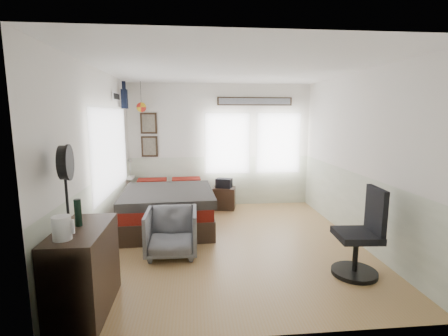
{
  "coord_description": "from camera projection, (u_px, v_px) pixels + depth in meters",
  "views": [
    {
      "loc": [
        -0.61,
        -4.91,
        2.02
      ],
      "look_at": [
        -0.1,
        0.4,
        1.15
      ],
      "focal_mm": 26.0,
      "sensor_mm": 36.0,
      "label": 1
    }
  ],
  "objects": [
    {
      "name": "ground_plane",
      "position": [
        233.0,
        243.0,
        5.21
      ],
      "size": [
        4.0,
        4.5,
        0.01
      ],
      "primitive_type": "cube",
      "color": "#AB7E48"
    },
    {
      "name": "room_shell",
      "position": [
        227.0,
        141.0,
        5.12
      ],
      "size": [
        4.02,
        4.52,
        2.71
      ],
      "color": "silver",
      "rests_on": "ground_plane"
    },
    {
      "name": "wall_decor",
      "position": [
        169.0,
        111.0,
        6.69
      ],
      "size": [
        3.55,
        1.32,
        1.44
      ],
      "color": "#2F1F13",
      "rests_on": "room_shell"
    },
    {
      "name": "bed",
      "position": [
        169.0,
        206.0,
        6.05
      ],
      "size": [
        1.65,
        2.24,
        0.69
      ],
      "rotation": [
        0.0,
        0.0,
        0.05
      ],
      "color": "#322118",
      "rests_on": "ground_plane"
    },
    {
      "name": "dresser",
      "position": [
        84.0,
        270.0,
        3.32
      ],
      "size": [
        0.48,
        1.0,
        0.9
      ],
      "primitive_type": "cube",
      "color": "#322118",
      "rests_on": "ground_plane"
    },
    {
      "name": "armchair",
      "position": [
        172.0,
        232.0,
        4.71
      ],
      "size": [
        0.73,
        0.76,
        0.68
      ],
      "primitive_type": "imported",
      "rotation": [
        0.0,
        0.0,
        -0.01
      ],
      "color": "slate",
      "rests_on": "ground_plane"
    },
    {
      "name": "nightstand",
      "position": [
        224.0,
        198.0,
        7.05
      ],
      "size": [
        0.54,
        0.47,
        0.47
      ],
      "primitive_type": "cube",
      "rotation": [
        0.0,
        0.0,
        -0.21
      ],
      "color": "#322118",
      "rests_on": "ground_plane"
    },
    {
      "name": "task_chair",
      "position": [
        361.0,
        240.0,
        4.09
      ],
      "size": [
        0.57,
        0.57,
        1.14
      ],
      "rotation": [
        0.0,
        0.0,
        -0.07
      ],
      "color": "black",
      "rests_on": "ground_plane"
    },
    {
      "name": "kettle",
      "position": [
        62.0,
        228.0,
        2.94
      ],
      "size": [
        0.19,
        0.17,
        0.22
      ],
      "rotation": [
        0.0,
        0.0,
        -0.01
      ],
      "color": "silver",
      "rests_on": "dresser"
    },
    {
      "name": "bottle",
      "position": [
        78.0,
        213.0,
        3.3
      ],
      "size": [
        0.07,
        0.07,
        0.28
      ],
      "primitive_type": "cylinder",
      "color": "black",
      "rests_on": "dresser"
    },
    {
      "name": "stand_fan",
      "position": [
        65.0,
        164.0,
        3.09
      ],
      "size": [
        0.13,
        0.35,
        0.85
      ],
      "rotation": [
        0.0,
        0.0,
        0.13
      ],
      "color": "black",
      "rests_on": "dresser"
    },
    {
      "name": "black_bag",
      "position": [
        224.0,
        183.0,
        7.0
      ],
      "size": [
        0.39,
        0.32,
        0.19
      ],
      "primitive_type": "cube",
      "rotation": [
        0.0,
        0.0,
        -0.38
      ],
      "color": "black",
      "rests_on": "nightstand"
    }
  ]
}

